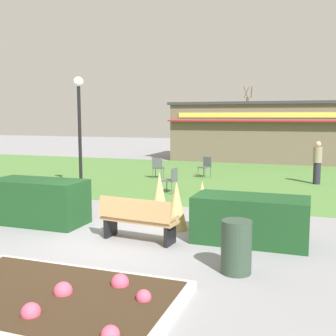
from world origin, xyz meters
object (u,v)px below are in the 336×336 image
object	(u,v)px
person_strolling	(317,162)
tree_right_bg	(247,119)
lamppost_mid	(79,119)
parked_car_west_slot	(209,140)
food_kiosk	(267,131)
cafe_chair_center	(158,166)
cafe_chair_north	(172,178)
park_bench	(138,219)
trash_bin	(236,247)
cafe_chair_west	(206,165)

from	to	relation	value
person_strolling	tree_right_bg	distance (m)	25.30
lamppost_mid	parked_car_west_slot	size ratio (longest dim) A/B	0.95
lamppost_mid	food_kiosk	world-z (taller)	lamppost_mid
cafe_chair_center	parked_car_west_slot	distance (m)	18.11
lamppost_mid	food_kiosk	distance (m)	13.56
lamppost_mid	cafe_chair_center	distance (m)	4.29
parked_car_west_slot	tree_right_bg	xyz separation A→B (m)	(2.15, 7.10, 1.80)
cafe_chair_north	person_strolling	bearing A→B (deg)	38.41
cafe_chair_center	person_strolling	world-z (taller)	person_strolling
park_bench	lamppost_mid	size ratio (longest dim) A/B	0.43
trash_bin	cafe_chair_west	world-z (taller)	trash_bin
food_kiosk	parked_car_west_slot	bearing A→B (deg)	122.83
tree_right_bg	lamppost_mid	bearing A→B (deg)	-93.55
tree_right_bg	cafe_chair_west	bearing A→B (deg)	-85.61
parked_car_west_slot	lamppost_mid	bearing A→B (deg)	-88.96
lamppost_mid	tree_right_bg	bearing A→B (deg)	86.45
cafe_chair_north	tree_right_bg	world-z (taller)	tree_right_bg
trash_bin	cafe_chair_north	xyz separation A→B (m)	(-3.39, 6.54, 0.07)
parked_car_west_slot	cafe_chair_north	bearing A→B (deg)	-79.72
tree_right_bg	food_kiosk	bearing A→B (deg)	-77.35
trash_bin	tree_right_bg	bearing A→B (deg)	98.30
trash_bin	parked_car_west_slot	size ratio (longest dim) A/B	0.21
food_kiosk	person_strolling	world-z (taller)	food_kiosk
park_bench	trash_bin	distance (m)	2.53
park_bench	cafe_chair_center	world-z (taller)	park_bench
cafe_chair_north	person_strolling	distance (m)	6.07
food_kiosk	person_strolling	xyz separation A→B (m)	(2.84, -8.42, -0.89)
food_kiosk	person_strolling	size ratio (longest dim) A/B	6.63
person_strolling	cafe_chair_north	bearing A→B (deg)	-67.80
park_bench	trash_bin	bearing A→B (deg)	-25.24
cafe_chair_west	parked_car_west_slot	size ratio (longest dim) A/B	0.21
tree_right_bg	parked_car_west_slot	bearing A→B (deg)	-106.82
park_bench	cafe_chair_center	bearing A→B (deg)	108.02
parked_car_west_slot	cafe_chair_west	bearing A→B (deg)	-76.74
lamppost_mid	tree_right_bg	distance (m)	28.49
park_bench	parked_car_west_slot	size ratio (longest dim) A/B	0.41
cafe_chair_center	cafe_chair_north	xyz separation A→B (m)	(1.68, -3.10, 0.00)
trash_bin	lamppost_mid	bearing A→B (deg)	137.34
cafe_chair_center	food_kiosk	bearing A→B (deg)	68.38
trash_bin	parked_car_west_slot	bearing A→B (deg)	104.64
cafe_chair_north	tree_right_bg	size ratio (longest dim) A/B	0.16
tree_right_bg	cafe_chair_north	bearing A→B (deg)	-86.60
cafe_chair_west	tree_right_bg	size ratio (longest dim) A/B	0.16
trash_bin	cafe_chair_center	size ratio (longest dim) A/B	1.02
park_bench	tree_right_bg	xyz separation A→B (m)	(-2.78, 33.65, 1.96)
lamppost_mid	cafe_chair_north	bearing A→B (deg)	4.11
parked_car_west_slot	tree_right_bg	world-z (taller)	tree_right_bg
park_bench	trash_bin	xyz separation A→B (m)	(2.29, -1.08, -0.03)
parked_car_west_slot	tree_right_bg	size ratio (longest dim) A/B	0.76
trash_bin	tree_right_bg	world-z (taller)	tree_right_bg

